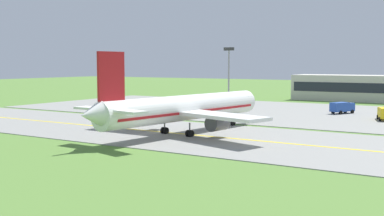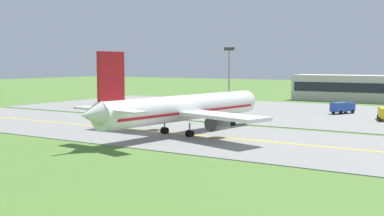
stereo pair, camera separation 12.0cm
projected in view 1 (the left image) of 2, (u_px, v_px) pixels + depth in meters
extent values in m
plane|color=#517A33|center=(158.00, 132.00, 78.20)|extent=(500.00, 500.00, 0.00)
cube|color=gray|center=(158.00, 132.00, 78.20)|extent=(240.00, 28.00, 0.10)
cube|color=gray|center=(303.00, 113.00, 108.56)|extent=(140.00, 52.00, 0.10)
cube|color=yellow|center=(158.00, 132.00, 78.19)|extent=(220.00, 0.60, 0.01)
cylinder|color=white|center=(185.00, 108.00, 75.67)|extent=(8.93, 34.22, 4.00)
cone|color=white|center=(249.00, 101.00, 89.53)|extent=(4.14, 3.13, 3.80)
cone|color=white|center=(91.00, 115.00, 61.61)|extent=(3.83, 3.66, 3.40)
cube|color=red|center=(185.00, 111.00, 75.71)|extent=(8.61, 31.54, 0.36)
cube|color=#1E232D|center=(243.00, 98.00, 87.79)|extent=(3.63, 2.28, 0.70)
cube|color=white|center=(138.00, 109.00, 79.49)|extent=(15.03, 4.91, 0.50)
cylinder|color=#47474C|center=(155.00, 117.00, 79.86)|extent=(2.77, 3.70, 2.30)
cylinder|color=black|center=(162.00, 116.00, 81.07)|extent=(2.11, 0.55, 2.10)
cube|color=white|center=(220.00, 116.00, 68.58)|extent=(15.75, 8.84, 0.50)
cylinder|color=#47474C|center=(218.00, 123.00, 71.52)|extent=(2.77, 3.70, 2.30)
cylinder|color=black|center=(224.00, 122.00, 72.74)|extent=(2.11, 0.55, 2.10)
cube|color=red|center=(111.00, 76.00, 63.75)|extent=(1.04, 4.41, 6.50)
cube|color=white|center=(95.00, 108.00, 66.06)|extent=(6.10, 2.65, 0.30)
cube|color=white|center=(127.00, 111.00, 61.96)|extent=(6.41, 3.82, 0.30)
cylinder|color=slate|center=(233.00, 118.00, 85.83)|extent=(0.24, 0.24, 1.65)
cylinder|color=black|center=(233.00, 123.00, 85.91)|extent=(0.51, 1.14, 1.10)
cylinder|color=slate|center=(165.00, 125.00, 76.07)|extent=(0.24, 0.24, 1.65)
cylinder|color=black|center=(163.00, 130.00, 76.32)|extent=(0.51, 1.14, 1.10)
cylinder|color=black|center=(166.00, 131.00, 75.97)|extent=(0.51, 1.14, 1.10)
cylinder|color=slate|center=(190.00, 128.00, 72.73)|extent=(0.24, 0.24, 1.65)
cylinder|color=black|center=(188.00, 134.00, 72.99)|extent=(0.51, 1.14, 1.10)
cylinder|color=black|center=(191.00, 134.00, 72.63)|extent=(0.51, 1.14, 1.10)
cube|color=yellow|center=(383.00, 112.00, 96.02)|extent=(2.45, 2.32, 1.80)
cube|color=#1E232D|center=(383.00, 110.00, 96.73)|extent=(1.79, 0.67, 0.81)
cylinder|color=orange|center=(383.00, 107.00, 95.93)|extent=(0.20, 0.20, 0.18)
cylinder|color=black|center=(378.00, 117.00, 96.36)|extent=(0.56, 0.95, 0.90)
cylinder|color=black|center=(380.00, 119.00, 92.67)|extent=(0.56, 0.95, 0.90)
cube|color=#264CA5|center=(349.00, 107.00, 107.50)|extent=(2.59, 2.50, 1.80)
cube|color=#1E232D|center=(351.00, 105.00, 107.87)|extent=(1.70, 0.93, 0.81)
cube|color=#264CA5|center=(340.00, 107.00, 105.91)|extent=(3.75, 4.70, 2.00)
cylinder|color=orange|center=(349.00, 102.00, 107.41)|extent=(0.20, 0.20, 0.18)
cylinder|color=black|center=(345.00, 111.00, 108.44)|extent=(0.67, 0.94, 0.90)
cylinder|color=black|center=(352.00, 112.00, 106.75)|extent=(0.67, 0.94, 0.90)
cylinder|color=black|center=(333.00, 112.00, 106.46)|extent=(0.67, 0.94, 0.90)
cylinder|color=black|center=(341.00, 113.00, 104.69)|extent=(0.67, 0.94, 0.90)
cube|color=beige|center=(376.00, 89.00, 140.51)|extent=(47.35, 12.12, 7.66)
cube|color=#1E232D|center=(372.00, 88.00, 135.30)|extent=(45.45, 0.10, 2.76)
cylinder|color=gray|center=(229.00, 82.00, 107.81)|extent=(0.36, 0.36, 14.00)
cube|color=#333333|center=(229.00, 49.00, 107.13)|extent=(2.40, 0.50, 0.70)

